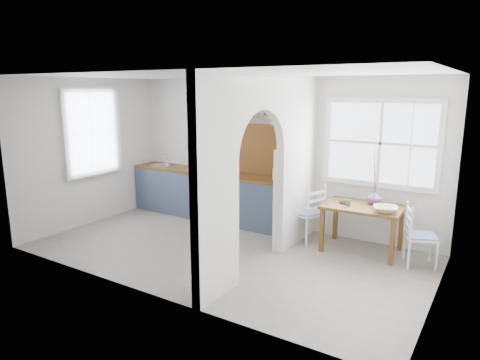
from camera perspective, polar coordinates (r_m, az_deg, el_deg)
The scene contains 26 objects.
floor at distance 6.54m, azimuth -2.03°, elevation -9.53°, with size 5.80×3.20×0.01m, color gray.
ceiling at distance 6.09m, azimuth -2.22°, elevation 13.87°, with size 5.80×3.20×0.01m, color silver.
walls at distance 6.18m, azimuth -2.12°, elevation 1.74°, with size 5.81×3.21×2.60m.
partition at distance 5.85m, azimuth 3.87°, elevation 2.63°, with size 0.12×3.20×2.60m.
kitchen_window at distance 8.10m, azimuth -19.27°, elevation 6.03°, with size 0.10×1.16×1.50m, color white, non-canonical shape.
nook_window at distance 6.83m, azimuth 18.20°, elevation 4.67°, with size 1.76×0.10×1.30m, color white, non-canonical shape.
counter at distance 8.06m, azimuth -3.40°, elevation -1.97°, with size 3.50×0.60×0.90m.
sink at distance 8.76m, azimuth -10.48°, elevation 1.88°, with size 0.40×0.40×0.02m, color silver.
backsplash at distance 7.61m, azimuth 3.31°, elevation 4.06°, with size 1.65×0.03×0.90m, color brown.
shelf at distance 7.47m, azimuth 3.05°, elevation 8.94°, with size 1.75×0.20×0.21m.
pendant_lamp at distance 7.01m, azimuth 4.22°, elevation 7.72°, with size 0.26×0.26×0.16m, color beige.
utensil_rail at distance 6.63m, azimuth 6.66°, elevation 3.68°, with size 0.02×0.02×0.50m, color silver.
dining_table at distance 6.71m, azimuth 15.91°, elevation -6.23°, with size 1.14×0.76×0.71m, color brown, non-canonical shape.
chair_left at distance 6.98m, azimuth 8.90°, elevation -4.25°, with size 0.42×0.42×0.93m, color silver, non-canonical shape.
chair_right at distance 6.43m, azimuth 23.03°, elevation -6.83°, with size 0.40×0.40×0.87m, color silver, non-canonical shape.
kettle at distance 7.24m, azimuth 4.92°, elevation 0.91°, with size 0.19×0.15×0.23m, color silver, non-canonical shape.
mug_a at distance 8.58m, azimuth -9.65°, elevation 2.15°, with size 0.12×0.12×0.11m, color silver.
mug_b at distance 8.23m, azimuth -5.44°, elevation 1.80°, with size 0.12×0.12×0.10m, color white.
knife_block at distance 8.02m, azimuth -3.11°, elevation 1.98°, with size 0.10×0.13×0.21m, color black.
jar at distance 8.07m, azimuth -3.61°, elevation 1.84°, with size 0.10×0.10×0.16m, color #887750.
towel_magenta at distance 6.97m, azimuth 6.46°, elevation -5.82°, with size 0.02×0.03×0.58m, color #A2115A.
towel_orange at distance 6.96m, azimuth 6.36°, elevation -6.07°, with size 0.02×0.03×0.48m, color orange.
bowl at distance 6.36m, azimuth 18.81°, elevation -3.69°, with size 0.33×0.33×0.08m, color silver.
table_cup at distance 6.56m, azimuth 14.23°, elevation -2.89°, with size 0.10×0.10×0.09m, color #568E54.
plate at distance 6.68m, azimuth 13.76°, elevation -2.96°, with size 0.17×0.17×0.01m, color black.
vase at distance 6.72m, azimuth 17.43°, elevation -2.22°, with size 0.20×0.20×0.21m, color #68437E.
Camera 1 is at (3.43, -5.02, 2.41)m, focal length 32.00 mm.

